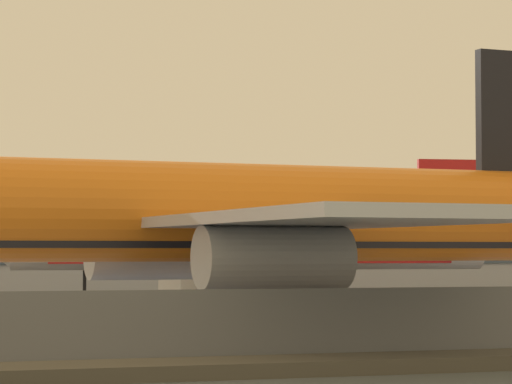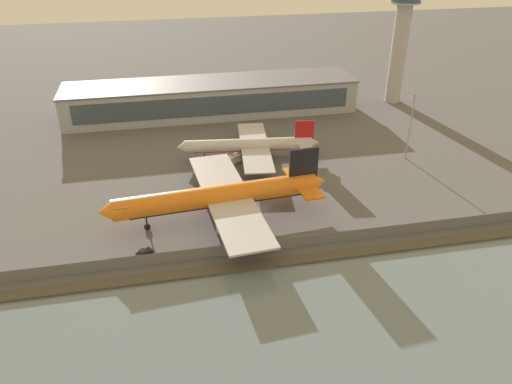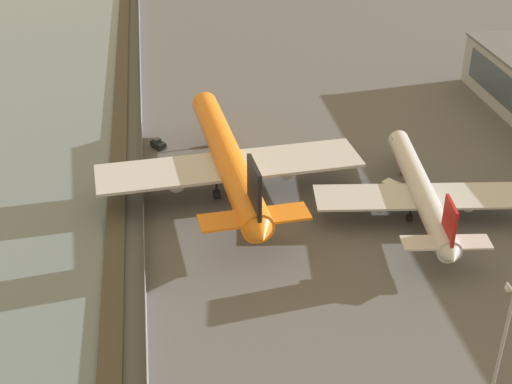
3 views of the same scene
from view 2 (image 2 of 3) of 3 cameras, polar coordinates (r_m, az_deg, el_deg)
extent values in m
plane|color=#565659|center=(116.89, 0.55, -2.09)|extent=(500.00, 500.00, 0.00)
cube|color=#474238|center=(100.25, 3.03, -7.94)|extent=(320.00, 3.00, 0.50)
cube|color=slate|center=(103.13, 2.43, -5.99)|extent=(280.00, 0.08, 2.64)
cylinder|color=slate|center=(103.13, 2.43, -5.99)|extent=(0.10, 0.10, 2.64)
cylinder|color=orange|center=(111.08, -4.39, -0.44)|extent=(46.05, 8.58, 4.84)
cone|color=orange|center=(109.60, -16.86, -2.18)|extent=(3.51, 4.84, 4.60)
cone|color=orange|center=(117.65, 7.21, 1.20)|extent=(3.49, 4.60, 4.36)
cube|color=#232D3D|center=(109.19, -15.26, -1.69)|extent=(2.99, 4.32, 1.45)
cube|color=black|center=(111.75, -4.36, -1.04)|extent=(39.12, 7.06, 0.87)
cube|color=#B7BABF|center=(102.64, -1.80, -3.47)|extent=(11.85, 22.74, 0.48)
cube|color=#B7BABF|center=(121.25, -4.44, 1.93)|extent=(11.85, 22.74, 0.48)
cylinder|color=#B7BABF|center=(104.66, -2.76, -3.81)|extent=(6.61, 3.18, 2.66)
cylinder|color=#B7BABF|center=(120.22, -4.87, 0.80)|extent=(6.61, 3.18, 2.66)
cube|color=black|center=(114.01, 5.46, 3.08)|extent=(6.90, 1.14, 8.23)
cube|color=orange|center=(112.78, 6.09, 0.17)|extent=(5.23, 8.41, 0.39)
cube|color=orange|center=(119.36, 4.67, 1.97)|extent=(5.23, 8.41, 0.39)
cylinder|color=black|center=(111.47, -12.40, -3.29)|extent=(0.34, 0.34, 2.83)
cylinder|color=black|center=(112.22, -12.32, -3.90)|extent=(1.39, 0.64, 1.36)
cylinder|color=black|center=(111.49, -2.42, -2.55)|extent=(0.39, 0.39, 2.83)
cylinder|color=black|center=(112.24, -2.41, -3.16)|extent=(1.64, 1.21, 1.56)
cylinder|color=black|center=(115.73, -3.04, -1.28)|extent=(0.39, 0.39, 2.83)
cylinder|color=black|center=(116.45, -3.02, -1.88)|extent=(1.64, 1.21, 1.56)
cylinder|color=silver|center=(139.59, -0.87, 5.41)|extent=(35.62, 7.77, 3.60)
cone|color=silver|center=(139.69, -8.58, 5.09)|extent=(2.73, 3.67, 3.42)
cone|color=silver|center=(141.98, 6.72, 5.63)|extent=(2.71, 3.49, 3.24)
cube|color=#232D3D|center=(139.36, -7.60, 5.30)|extent=(2.33, 3.27, 1.08)
cube|color=#B21919|center=(139.99, -0.87, 5.04)|extent=(30.26, 6.42, 0.65)
cube|color=#B7BABF|center=(132.19, 0.16, 3.77)|extent=(9.76, 17.82, 0.36)
cube|color=#B7BABF|center=(147.68, -0.41, 6.60)|extent=(9.76, 17.82, 0.36)
cylinder|color=#B7BABF|center=(133.84, -0.35, 3.55)|extent=(5.16, 2.55, 1.98)
cylinder|color=#B7BABF|center=(146.82, -0.79, 5.96)|extent=(5.16, 2.55, 1.98)
cube|color=#B21919|center=(140.01, 5.55, 6.95)|extent=(5.33, 1.06, 6.12)
cube|color=silver|center=(138.49, 5.70, 5.18)|extent=(4.26, 6.61, 0.29)
cube|color=silver|center=(144.12, 5.27, 6.19)|extent=(4.26, 6.61, 0.29)
cylinder|color=black|center=(140.55, -5.93, 4.15)|extent=(0.25, 0.25, 2.11)
cylinder|color=black|center=(141.00, -5.90, 3.76)|extent=(1.05, 0.51, 1.01)
cylinder|color=black|center=(139.23, 0.21, 4.06)|extent=(0.29, 0.29, 2.11)
cylinder|color=black|center=(139.68, 0.21, 3.67)|extent=(1.25, 0.94, 1.16)
cylinder|color=black|center=(142.65, 0.08, 4.70)|extent=(0.29, 0.29, 2.11)
cylinder|color=black|center=(143.09, 0.08, 4.32)|extent=(1.25, 0.94, 1.16)
cube|color=#1E2328|center=(103.86, -12.60, -6.89)|extent=(3.55, 3.10, 1.11)
cube|color=#283847|center=(103.23, -12.83, -6.62)|extent=(1.64, 1.69, 0.50)
cylinder|color=black|center=(103.21, -12.82, -7.45)|extent=(0.70, 0.57, 0.70)
cylinder|color=black|center=(104.17, -13.24, -7.12)|extent=(0.70, 0.57, 0.70)
cylinder|color=black|center=(104.01, -11.91, -7.01)|extent=(0.70, 0.57, 0.70)
cylinder|color=black|center=(104.97, -12.33, -6.69)|extent=(0.70, 0.57, 0.70)
cube|color=white|center=(138.41, -2.76, 3.73)|extent=(5.44, 4.76, 2.07)
cube|color=#283847|center=(137.10, -3.30, 3.63)|extent=(2.10, 2.29, 0.83)
cube|color=orange|center=(137.93, -2.77, 4.15)|extent=(1.02, 1.14, 0.16)
cylinder|color=black|center=(137.17, -2.95, 3.08)|extent=(0.81, 0.67, 0.84)
cylinder|color=black|center=(138.37, -3.50, 3.31)|extent=(0.81, 0.67, 0.84)
cylinder|color=black|center=(139.21, -2.01, 3.52)|extent=(0.81, 0.67, 0.84)
cylinder|color=black|center=(140.40, -2.56, 3.74)|extent=(0.81, 0.67, 0.84)
cylinder|color=#ADADB2|center=(189.89, 15.96, 14.88)|extent=(5.51, 5.51, 34.40)
cylinder|color=#ADADB2|center=(186.67, 16.72, 20.05)|extent=(10.47, 10.47, 0.50)
cube|color=#9EA3AD|center=(174.85, -5.09, 10.62)|extent=(98.18, 19.06, 10.70)
cube|color=#3D4C5B|center=(165.64, -4.68, 9.77)|extent=(90.32, 0.16, 6.42)
cube|color=#5B5E63|center=(173.15, -5.17, 12.38)|extent=(98.78, 19.66, 0.50)
cylinder|color=#93969B|center=(144.73, 17.20, 7.13)|extent=(0.36, 0.36, 18.94)
cube|color=#93969B|center=(141.73, 17.75, 10.58)|extent=(3.20, 0.24, 0.24)
cube|color=silver|center=(141.25, 17.29, 10.46)|extent=(0.60, 0.40, 0.44)
cube|color=silver|center=(142.39, 18.16, 10.47)|extent=(0.60, 0.40, 0.44)
camera|label=1|loc=(68.89, -10.00, -26.78)|focal=85.00mm
camera|label=3|loc=(144.52, 46.26, 21.37)|focal=50.00mm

